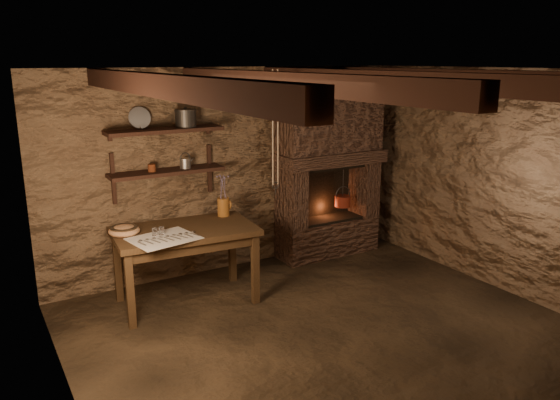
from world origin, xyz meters
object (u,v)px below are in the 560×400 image
stoneware_jug (223,198)px  iron_stockpot (186,119)px  wooden_bowl (124,231)px  work_table (186,263)px  red_pot (343,200)px

stoneware_jug → iron_stockpot: (-0.27, 0.33, 0.85)m
stoneware_jug → wooden_bowl: 1.14m
work_table → iron_stockpot: size_ratio=6.47×
wooden_bowl → iron_stockpot: size_ratio=1.34×
stoneware_jug → iron_stockpot: size_ratio=2.01×
stoneware_jug → wooden_bowl: bearing=168.0°
work_table → iron_stockpot: iron_stockpot is taller
stoneware_jug → work_table: bearing=-175.5°
wooden_bowl → iron_stockpot: (0.85, 0.43, 1.01)m
work_table → iron_stockpot: (0.27, 0.54, 1.42)m
wooden_bowl → red_pot: red_pot is taller
wooden_bowl → iron_stockpot: iron_stockpot is taller
work_table → stoneware_jug: (0.54, 0.21, 0.57)m
work_table → wooden_bowl: 0.72m
work_table → red_pot: bearing=15.0°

